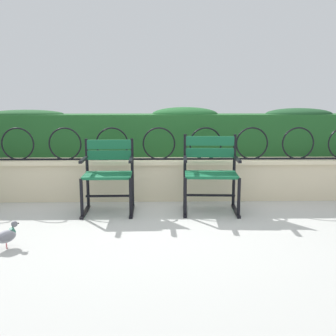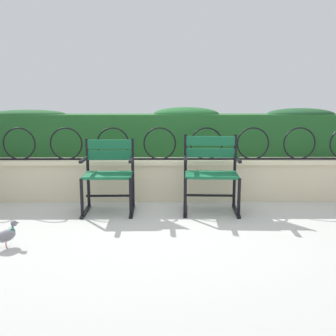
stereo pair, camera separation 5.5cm
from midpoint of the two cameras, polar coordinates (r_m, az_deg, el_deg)
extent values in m
plane|color=#ADADA8|center=(4.24, -0.34, -7.60)|extent=(60.00, 60.00, 0.00)
cube|color=beige|center=(5.09, -0.52, -1.88)|extent=(6.36, 0.35, 0.48)
cube|color=beige|center=(5.05, -0.52, 1.05)|extent=(6.36, 0.41, 0.05)
cylinder|color=black|center=(4.97, -0.51, 1.34)|extent=(5.84, 0.02, 0.02)
torus|color=black|center=(5.27, -21.56, 3.31)|extent=(0.42, 0.02, 0.42)
torus|color=black|center=(5.09, -15.24, 3.45)|extent=(0.42, 0.02, 0.42)
torus|color=black|center=(4.98, -8.55, 3.56)|extent=(0.42, 0.02, 0.42)
torus|color=black|center=(4.94, -1.66, 3.61)|extent=(0.42, 0.02, 0.42)
torus|color=black|center=(4.97, 5.24, 3.61)|extent=(0.42, 0.02, 0.42)
torus|color=black|center=(5.07, 11.96, 3.57)|extent=(0.42, 0.02, 0.42)
torus|color=black|center=(5.24, 18.33, 3.48)|extent=(0.42, 0.02, 0.42)
cube|color=#1E5123|center=(5.51, -0.60, 5.01)|extent=(6.24, 0.66, 0.56)
ellipsoid|color=#1E4C24|center=(5.81, -20.48, 7.43)|extent=(1.06, 0.60, 0.13)
ellipsoid|color=#1C5025|center=(5.51, 2.21, 7.94)|extent=(0.93, 0.60, 0.20)
ellipsoid|color=#1C4524|center=(5.83, 18.45, 7.55)|extent=(0.95, 0.60, 0.17)
cube|color=#145B38|center=(4.31, -9.45, -1.41)|extent=(0.54, 0.14, 0.03)
cube|color=#145B38|center=(4.45, -9.24, -1.07)|extent=(0.54, 0.14, 0.03)
cube|color=#145B38|center=(4.58, -9.04, -0.75)|extent=(0.54, 0.14, 0.03)
cube|color=#145B38|center=(4.63, -9.00, 3.44)|extent=(0.54, 0.04, 0.11)
cube|color=#145B38|center=(4.65, -8.96, 1.89)|extent=(0.54, 0.04, 0.11)
cylinder|color=black|center=(4.66, -5.62, -0.76)|extent=(0.04, 0.04, 0.84)
cylinder|color=black|center=(4.28, -5.88, -4.42)|extent=(0.04, 0.04, 0.44)
cube|color=black|center=(4.52, -5.69, -6.38)|extent=(0.05, 0.52, 0.02)
cube|color=black|center=(4.39, -5.83, 1.26)|extent=(0.04, 0.40, 0.03)
cylinder|color=black|center=(4.72, -12.12, -0.79)|extent=(0.04, 0.04, 0.84)
cylinder|color=black|center=(4.35, -12.97, -4.40)|extent=(0.04, 0.04, 0.44)
cube|color=black|center=(4.58, -12.44, -6.35)|extent=(0.05, 0.52, 0.02)
cube|color=black|center=(4.46, -12.73, 1.19)|extent=(0.04, 0.40, 0.03)
cylinder|color=black|center=(4.50, -9.15, -4.10)|extent=(0.51, 0.04, 0.03)
cube|color=#145B38|center=(4.31, 6.13, -1.33)|extent=(0.60, 0.16, 0.03)
cube|color=#145B38|center=(4.45, 6.00, -0.99)|extent=(0.60, 0.16, 0.03)
cube|color=#145B38|center=(4.58, 5.88, -0.68)|extent=(0.60, 0.16, 0.03)
cube|color=#145B38|center=(4.63, 5.87, 3.99)|extent=(0.59, 0.06, 0.11)
cube|color=#145B38|center=(4.65, 5.84, 2.25)|extent=(0.59, 0.06, 0.11)
cylinder|color=black|center=(4.71, 9.38, -0.44)|extent=(0.04, 0.04, 0.88)
cylinder|color=black|center=(4.34, 10.04, -4.33)|extent=(0.04, 0.04, 0.44)
cube|color=black|center=(4.58, 9.62, -6.28)|extent=(0.07, 0.52, 0.02)
cube|color=black|center=(4.45, 9.85, 1.27)|extent=(0.06, 0.40, 0.03)
cylinder|color=black|center=(4.67, 2.17, -0.40)|extent=(0.04, 0.04, 0.88)
cylinder|color=black|center=(4.30, 2.18, -4.33)|extent=(0.04, 0.04, 0.44)
cube|color=black|center=(4.53, 2.15, -6.30)|extent=(0.07, 0.52, 0.02)
cube|color=black|center=(4.40, 2.20, 1.32)|extent=(0.06, 0.40, 0.03)
cylinder|color=black|center=(4.50, 5.95, -4.03)|extent=(0.56, 0.06, 0.03)
ellipsoid|color=gray|center=(3.71, -23.18, -9.27)|extent=(0.19, 0.21, 0.11)
cylinder|color=#2D6B56|center=(3.73, -22.35, -8.53)|extent=(0.07, 0.08, 0.06)
sphere|color=slate|center=(3.73, -22.10, -7.65)|extent=(0.06, 0.06, 0.06)
cone|color=black|center=(3.75, -21.69, -7.62)|extent=(0.02, 0.03, 0.01)
ellipsoid|color=slate|center=(3.74, -23.67, -9.09)|extent=(0.10, 0.13, 0.07)
ellipsoid|color=slate|center=(3.67, -22.95, -9.39)|extent=(0.10, 0.13, 0.07)
cylinder|color=#C6515B|center=(3.76, -23.12, -10.33)|extent=(0.01, 0.01, 0.05)
cylinder|color=#C6515B|center=(3.72, -23.07, -10.54)|extent=(0.01, 0.01, 0.05)
camera|label=1|loc=(0.03, -90.37, -0.06)|focal=41.36mm
camera|label=2|loc=(0.03, 89.63, 0.06)|focal=41.36mm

